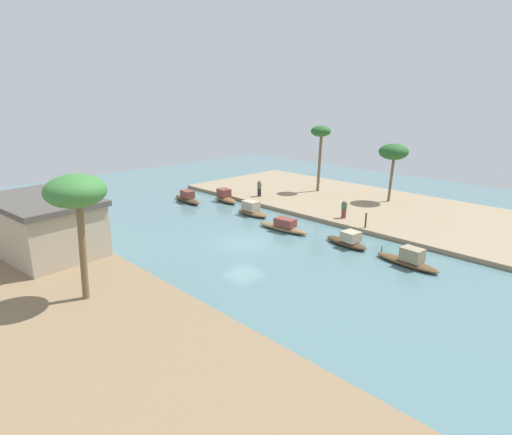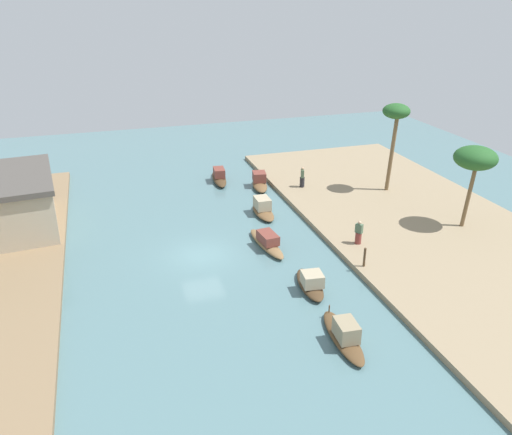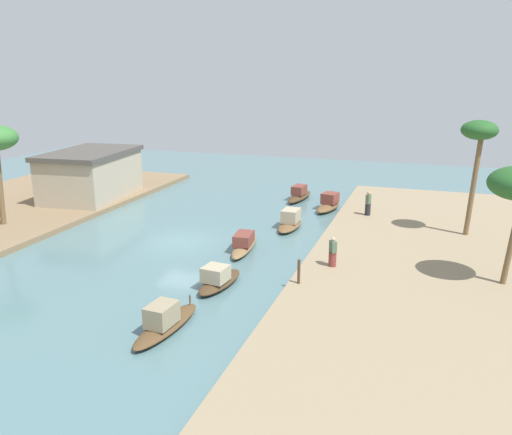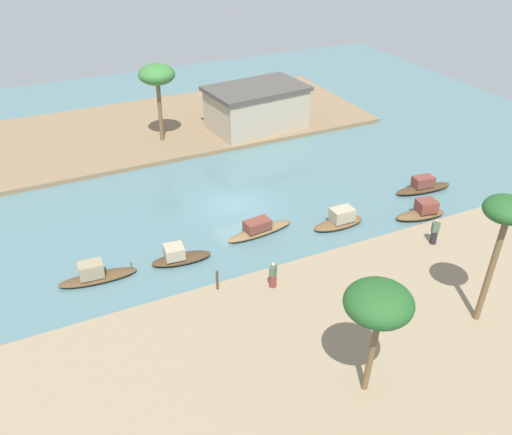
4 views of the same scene
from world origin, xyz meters
name	(u,v)px [view 4 (image 4 of 4)]	position (x,y,z in m)	size (l,w,h in m)	color
river_water	(234,204)	(0.00, 0.00, 0.00)	(67.73, 67.73, 0.00)	slate
riverbank_left	(366,344)	(0.00, -15.51, 0.18)	(36.70, 14.69, 0.35)	#937F60
riverbank_right	(165,126)	(0.00, 15.51, 0.18)	(36.70, 14.69, 0.35)	#846B4C
sampan_near_left_bank	(340,220)	(4.95, -5.63, 0.46)	(3.54, 1.31, 1.26)	brown
sampan_downstream_large	(179,256)	(-5.71, -4.93, 0.41)	(3.64, 1.56, 1.15)	#47331E
sampan_foreground	(422,212)	(10.43, -7.13, 0.46)	(3.61, 1.77, 1.27)	brown
sampan_with_tall_canopy	(259,229)	(-0.15, -4.24, 0.39)	(4.70, 1.49, 1.05)	brown
sampan_midstream	(96,275)	(-10.49, -4.61, 0.41)	(4.40, 1.45, 1.24)	brown
sampan_open_hull	(423,187)	(12.93, -4.25, 0.41)	(4.50, 1.55, 1.20)	#47331E
person_on_near_bank	(434,233)	(8.63, -10.23, 1.08)	(0.49, 0.48, 1.70)	#232328
person_by_mooring	(273,276)	(-2.04, -9.75, 1.01)	(0.55, 0.55, 1.55)	brown
mooring_post	(217,280)	(-4.83, -8.67, 0.95)	(0.14, 0.14, 1.19)	#4C3823
palm_tree_left_near	(378,304)	(-1.75, -17.99, 5.12)	(2.78, 2.78, 5.61)	brown
palm_tree_left_far	(505,216)	(5.97, -16.65, 6.41)	(2.10, 2.10, 6.97)	brown
palm_tree_right_tall	(157,76)	(-1.26, 12.09, 5.87)	(2.94, 2.94, 6.46)	brown
riverside_building	(256,107)	(7.16, 11.26, 2.23)	(8.84, 6.08, 3.71)	tan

